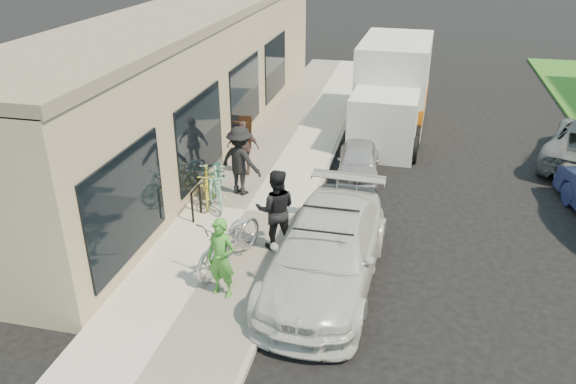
{
  "coord_description": "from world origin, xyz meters",
  "views": [
    {
      "loc": [
        1.79,
        -8.84,
        6.62
      ],
      "look_at": [
        -0.78,
        2.4,
        1.05
      ],
      "focal_mm": 35.0,
      "sensor_mm": 36.0,
      "label": 1
    }
  ],
  "objects_px": {
    "sandwich_board": "(240,134)",
    "bystander_b": "(243,147)",
    "moving_truck": "(392,92)",
    "woman_rider": "(221,258)",
    "sedan_white": "(327,251)",
    "man_standing": "(276,209)",
    "bike_rack": "(196,200)",
    "cruiser_bike_a": "(217,188)",
    "cruiser_bike_b": "(216,175)",
    "cruiser_bike_c": "(207,186)",
    "tandem_bike": "(230,241)",
    "bystander_a": "(240,161)",
    "sedan_silver": "(358,160)"
  },
  "relations": [
    {
      "from": "cruiser_bike_c",
      "to": "bystander_b",
      "type": "relative_size",
      "value": 0.98
    },
    {
      "from": "cruiser_bike_b",
      "to": "sedan_silver",
      "type": "bearing_deg",
      "value": 21.36
    },
    {
      "from": "bystander_b",
      "to": "woman_rider",
      "type": "bearing_deg",
      "value": -84.12
    },
    {
      "from": "sandwich_board",
      "to": "bystander_b",
      "type": "xyz_separation_m",
      "value": [
        0.62,
        -1.71,
        0.26
      ]
    },
    {
      "from": "sedan_white",
      "to": "cruiser_bike_a",
      "type": "bearing_deg",
      "value": 144.28
    },
    {
      "from": "cruiser_bike_b",
      "to": "bike_rack",
      "type": "bearing_deg",
      "value": -100.34
    },
    {
      "from": "woman_rider",
      "to": "bystander_b",
      "type": "height_order",
      "value": "woman_rider"
    },
    {
      "from": "moving_truck",
      "to": "sedan_white",
      "type": "bearing_deg",
      "value": -91.7
    },
    {
      "from": "tandem_bike",
      "to": "cruiser_bike_b",
      "type": "bearing_deg",
      "value": 130.65
    },
    {
      "from": "cruiser_bike_a",
      "to": "bystander_a",
      "type": "xyz_separation_m",
      "value": [
        0.37,
        0.8,
        0.44
      ]
    },
    {
      "from": "moving_truck",
      "to": "cruiser_bike_c",
      "type": "bearing_deg",
      "value": -117.83
    },
    {
      "from": "bystander_a",
      "to": "tandem_bike",
      "type": "bearing_deg",
      "value": 122.44
    },
    {
      "from": "bike_rack",
      "to": "woman_rider",
      "type": "xyz_separation_m",
      "value": [
        1.62,
        -2.8,
        0.33
      ]
    },
    {
      "from": "moving_truck",
      "to": "woman_rider",
      "type": "relative_size",
      "value": 3.86
    },
    {
      "from": "bystander_a",
      "to": "bystander_b",
      "type": "distance_m",
      "value": 1.33
    },
    {
      "from": "woman_rider",
      "to": "bystander_a",
      "type": "relative_size",
      "value": 0.88
    },
    {
      "from": "tandem_bike",
      "to": "woman_rider",
      "type": "relative_size",
      "value": 1.35
    },
    {
      "from": "cruiser_bike_b",
      "to": "bystander_a",
      "type": "distance_m",
      "value": 0.79
    },
    {
      "from": "woman_rider",
      "to": "cruiser_bike_c",
      "type": "bearing_deg",
      "value": 126.91
    },
    {
      "from": "bike_rack",
      "to": "moving_truck",
      "type": "bearing_deg",
      "value": 63.01
    },
    {
      "from": "sedan_silver",
      "to": "woman_rider",
      "type": "xyz_separation_m",
      "value": [
        -1.87,
        -6.44,
        0.46
      ]
    },
    {
      "from": "sandwich_board",
      "to": "cruiser_bike_b",
      "type": "distance_m",
      "value": 3.08
    },
    {
      "from": "bike_rack",
      "to": "bystander_b",
      "type": "distance_m",
      "value": 2.85
    },
    {
      "from": "sedan_white",
      "to": "cruiser_bike_a",
      "type": "xyz_separation_m",
      "value": [
        -3.18,
        2.51,
        -0.09
      ]
    },
    {
      "from": "moving_truck",
      "to": "bystander_a",
      "type": "xyz_separation_m",
      "value": [
        -3.44,
        -6.49,
        -0.27
      ]
    },
    {
      "from": "woman_rider",
      "to": "bike_rack",
      "type": "bearing_deg",
      "value": 132.45
    },
    {
      "from": "cruiser_bike_b",
      "to": "sandwich_board",
      "type": "bearing_deg",
      "value": 84.86
    },
    {
      "from": "sedan_silver",
      "to": "tandem_bike",
      "type": "bearing_deg",
      "value": -115.06
    },
    {
      "from": "moving_truck",
      "to": "bystander_b",
      "type": "relative_size",
      "value": 4.01
    },
    {
      "from": "sedan_silver",
      "to": "man_standing",
      "type": "height_order",
      "value": "man_standing"
    },
    {
      "from": "bike_rack",
      "to": "cruiser_bike_a",
      "type": "height_order",
      "value": "cruiser_bike_a"
    },
    {
      "from": "man_standing",
      "to": "bystander_b",
      "type": "height_order",
      "value": "man_standing"
    },
    {
      "from": "cruiser_bike_c",
      "to": "bystander_a",
      "type": "xyz_separation_m",
      "value": [
        0.69,
        0.7,
        0.46
      ]
    },
    {
      "from": "sedan_white",
      "to": "man_standing",
      "type": "xyz_separation_m",
      "value": [
        -1.25,
        0.89,
        0.34
      ]
    },
    {
      "from": "woman_rider",
      "to": "bystander_b",
      "type": "relative_size",
      "value": 1.04
    },
    {
      "from": "bike_rack",
      "to": "sedan_white",
      "type": "xyz_separation_m",
      "value": [
        3.45,
        -1.77,
        0.1
      ]
    },
    {
      "from": "woman_rider",
      "to": "man_standing",
      "type": "bearing_deg",
      "value": 85.71
    },
    {
      "from": "tandem_bike",
      "to": "bystander_a",
      "type": "bearing_deg",
      "value": 120.11
    },
    {
      "from": "sedan_silver",
      "to": "tandem_bike",
      "type": "distance_m",
      "value": 5.8
    },
    {
      "from": "woman_rider",
      "to": "bystander_b",
      "type": "xyz_separation_m",
      "value": [
        -1.3,
        5.62,
        -0.03
      ]
    },
    {
      "from": "sandwich_board",
      "to": "bystander_b",
      "type": "bearing_deg",
      "value": -72.93
    },
    {
      "from": "man_standing",
      "to": "sandwich_board",
      "type": "bearing_deg",
      "value": -78.41
    },
    {
      "from": "sedan_white",
      "to": "woman_rider",
      "type": "relative_size",
      "value": 3.16
    },
    {
      "from": "cruiser_bike_a",
      "to": "cruiser_bike_b",
      "type": "distance_m",
      "value": 0.78
    },
    {
      "from": "tandem_bike",
      "to": "bystander_a",
      "type": "height_order",
      "value": "bystander_a"
    },
    {
      "from": "cruiser_bike_c",
      "to": "tandem_bike",
      "type": "bearing_deg",
      "value": -80.93
    },
    {
      "from": "sandwich_board",
      "to": "cruiser_bike_c",
      "type": "bearing_deg",
      "value": -88.71
    },
    {
      "from": "bike_rack",
      "to": "cruiser_bike_c",
      "type": "bearing_deg",
      "value": 92.69
    },
    {
      "from": "sedan_white",
      "to": "bystander_b",
      "type": "distance_m",
      "value": 5.56
    },
    {
      "from": "cruiser_bike_a",
      "to": "bystander_b",
      "type": "height_order",
      "value": "bystander_b"
    }
  ]
}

